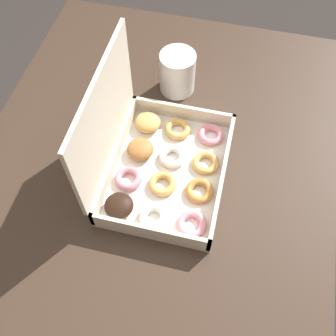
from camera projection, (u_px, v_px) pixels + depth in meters
name	position (u px, v px, depth m)	size (l,w,h in m)	color
ground_plane	(160.00, 266.00, 1.48)	(8.00, 8.00, 0.00)	#2D2826
dining_table	(155.00, 189.00, 0.96)	(1.01, 0.79, 0.73)	#38281E
donut_box	(151.00, 158.00, 0.81)	(0.31, 0.25, 0.26)	silver
coffee_mug	(177.00, 72.00, 0.93)	(0.09, 0.09, 0.10)	white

